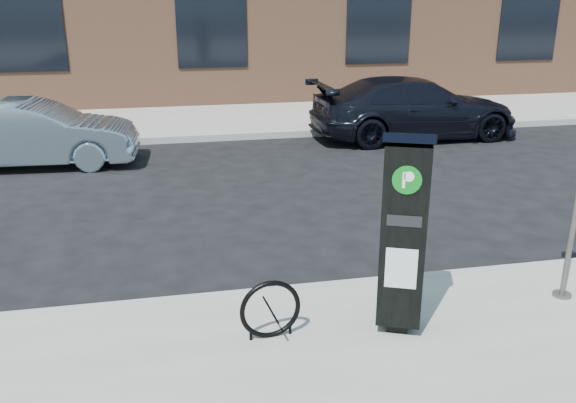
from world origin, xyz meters
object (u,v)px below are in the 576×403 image
object	(u,v)px
parking_kiosk	(403,231)
car_silver	(34,134)
car_dark	(414,108)
bike_rack	(270,310)

from	to	relation	value
parking_kiosk	car_silver	distance (m)	8.99
car_silver	car_dark	size ratio (longest dim) A/B	0.80
parking_kiosk	car_silver	size ratio (longest dim) A/B	0.51
parking_kiosk	car_silver	world-z (taller)	parking_kiosk
bike_rack	car_dark	bearing A→B (deg)	53.88
car_silver	car_dark	bearing A→B (deg)	-80.79
bike_rack	car_dark	world-z (taller)	car_dark
parking_kiosk	bike_rack	size ratio (longest dim) A/B	3.33
parking_kiosk	car_dark	xyz separation A→B (m)	(3.71, 8.49, -0.46)
car_dark	car_silver	bearing A→B (deg)	94.07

